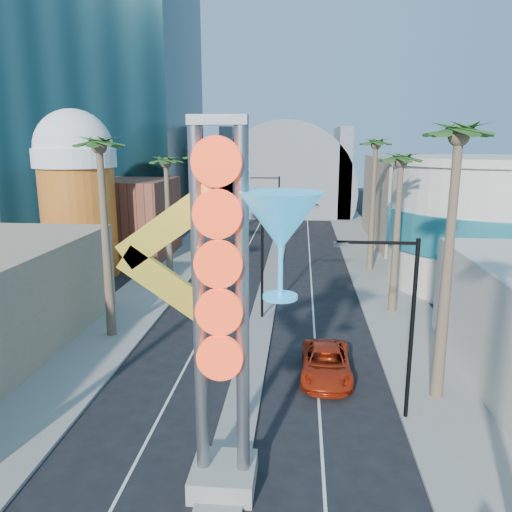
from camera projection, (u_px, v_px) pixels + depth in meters
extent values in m
cube|color=gray|center=(178.00, 263.00, 49.33)|extent=(5.00, 100.00, 0.15)
cube|color=gray|center=(373.00, 267.00, 47.65)|extent=(5.00, 100.00, 0.15)
cube|color=gray|center=(276.00, 258.00, 51.40)|extent=(1.60, 84.00, 0.15)
cube|color=black|center=(105.00, 31.00, 61.34)|extent=(20.00, 20.00, 50.00)
cube|color=brown|center=(123.00, 218.00, 51.93)|extent=(10.00, 10.00, 8.00)
cube|color=tan|center=(416.00, 201.00, 58.59)|extent=(10.00, 20.00, 10.00)
cylinder|color=#D1531B|center=(80.00, 220.00, 44.03)|extent=(6.40, 6.40, 10.00)
cylinder|color=white|center=(75.00, 158.00, 42.82)|extent=(7.00, 7.00, 1.60)
sphere|color=white|center=(74.00, 148.00, 42.64)|extent=(6.60, 6.60, 6.60)
cylinder|color=beige|center=(490.00, 226.00, 40.94)|extent=(16.00, 16.00, 10.00)
cylinder|color=teal|center=(490.00, 226.00, 40.94)|extent=(16.60, 16.60, 3.00)
cylinder|color=beige|center=(497.00, 160.00, 39.75)|extent=(16.60, 16.60, 0.60)
cylinder|color=slate|center=(287.00, 189.00, 83.52)|extent=(22.00, 16.00, 22.00)
cube|color=slate|center=(233.00, 171.00, 83.64)|extent=(2.00, 16.00, 14.00)
cube|color=slate|center=(341.00, 171.00, 82.05)|extent=(2.00, 16.00, 14.00)
cube|color=gray|center=(224.00, 476.00, 17.36)|extent=(2.20, 2.20, 0.80)
cylinder|color=slate|center=(199.00, 309.00, 16.05)|extent=(0.44, 0.44, 12.00)
cylinder|color=slate|center=(242.00, 311.00, 15.93)|extent=(0.44, 0.44, 12.00)
cube|color=slate|center=(218.00, 120.00, 14.67)|extent=(1.80, 0.50, 0.30)
cylinder|color=red|center=(216.00, 162.00, 14.60)|extent=(1.50, 0.25, 1.50)
cylinder|color=red|center=(217.00, 214.00, 14.94)|extent=(1.50, 0.25, 1.50)
cylinder|color=red|center=(218.00, 264.00, 15.29)|extent=(1.50, 0.25, 1.50)
cylinder|color=red|center=(219.00, 312.00, 15.64)|extent=(1.50, 0.25, 1.50)
cylinder|color=red|center=(220.00, 358.00, 15.99)|extent=(1.50, 0.25, 1.50)
cube|color=yellow|center=(169.00, 226.00, 15.53)|extent=(3.47, 0.25, 2.80)
cube|color=yellow|center=(171.00, 288.00, 15.98)|extent=(3.47, 0.25, 2.80)
cone|color=#29A7EA|center=(281.00, 221.00, 15.17)|extent=(2.60, 2.60, 1.80)
cylinder|color=#29A7EA|center=(280.00, 272.00, 15.53)|extent=(0.16, 0.16, 1.60)
cylinder|color=#29A7EA|center=(280.00, 297.00, 15.71)|extent=(1.10, 1.10, 0.12)
cylinder|color=black|center=(262.00, 262.00, 33.05)|extent=(0.18, 0.18, 8.00)
cube|color=black|center=(290.00, 205.00, 32.04)|extent=(3.60, 0.12, 0.12)
cube|color=slate|center=(315.00, 207.00, 31.92)|extent=(0.60, 0.25, 0.18)
cylinder|color=black|center=(279.00, 212.00, 56.34)|extent=(0.18, 0.18, 8.00)
cube|color=black|center=(263.00, 178.00, 55.65)|extent=(3.60, 0.12, 0.12)
cube|color=slate|center=(249.00, 179.00, 55.81)|extent=(0.60, 0.25, 0.18)
cylinder|color=black|center=(412.00, 333.00, 20.77)|extent=(0.18, 0.18, 8.00)
cube|color=black|center=(377.00, 243.00, 20.06)|extent=(3.24, 0.12, 0.12)
cube|color=slate|center=(341.00, 244.00, 20.21)|extent=(0.60, 0.25, 0.18)
cylinder|color=brown|center=(106.00, 246.00, 29.57)|extent=(0.40, 0.40, 11.50)
sphere|color=#1D4416|center=(99.00, 146.00, 28.28)|extent=(2.40, 2.40, 2.40)
cylinder|color=brown|center=(168.00, 221.00, 43.33)|extent=(0.40, 0.40, 10.00)
sphere|color=#1D4416|center=(166.00, 163.00, 42.21)|extent=(2.40, 2.40, 2.40)
cylinder|color=brown|center=(197.00, 204.00, 54.97)|extent=(0.40, 0.40, 10.00)
sphere|color=#1D4416|center=(195.00, 158.00, 53.85)|extent=(2.40, 2.40, 2.40)
cylinder|color=brown|center=(447.00, 275.00, 22.10)|extent=(0.40, 0.40, 12.00)
sphere|color=#1D4416|center=(459.00, 136.00, 20.76)|extent=(2.40, 2.40, 2.40)
cylinder|color=brown|center=(396.00, 240.00, 33.92)|extent=(0.40, 0.40, 10.50)
sphere|color=#1D4416|center=(401.00, 161.00, 32.74)|extent=(2.40, 2.40, 2.40)
cylinder|color=brown|center=(373.00, 209.00, 45.45)|extent=(0.40, 0.40, 11.50)
sphere|color=#1D4416|center=(376.00, 145.00, 44.16)|extent=(2.40, 2.40, 2.40)
imported|color=#B6290E|center=(326.00, 363.00, 25.37)|extent=(2.61, 5.46, 1.50)
imported|color=gray|center=(512.00, 403.00, 20.82)|extent=(0.73, 0.52, 1.90)
imported|color=gray|center=(471.00, 352.00, 25.77)|extent=(1.19, 1.11, 1.96)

